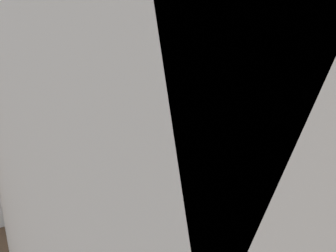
{
  "coord_description": "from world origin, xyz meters",
  "views": [
    {
      "loc": [
        -2.3,
        -2.06,
        2.03
      ],
      "look_at": [
        -0.48,
        1.1,
        1.04
      ],
      "focal_mm": 35.36,
      "sensor_mm": 36.0,
      "label": 1
    }
  ],
  "objects": [
    {
      "name": "ground_plane",
      "position": [
        0.0,
        0.0,
        0.0
      ],
      "size": [
        12.0,
        12.0,
        0.0
      ],
      "primitive_type": "plane",
      "color": "brown"
    },
    {
      "name": "wall_left_brick",
      "position": [
        -2.2,
        0.0,
        1.3
      ],
      "size": [
        0.1,
        4.0,
        2.6
      ],
      "primitive_type": "cube",
      "color": "silver",
      "rests_on": "ground"
    },
    {
      "name": "leaning_mirror",
      "position": [
        1.22,
        1.59,
        0.7
      ],
      "size": [
        0.44,
        0.03,
        1.4
      ],
      "color": "#C6B793",
      "rests_on": "ground"
    },
    {
      "name": "refrigerator",
      "position": [
        -0.17,
        1.31,
        0.83
      ],
      "size": [
        0.61,
        0.66,
        1.66
      ],
      "color": "#B7B7BC",
      "rests_on": "ground"
    },
    {
      "name": "wall_back_white",
      "position": [
        0.0,
        1.7,
        1.3
      ],
      "size": [
        5.0,
        0.1,
        2.6
      ],
      "primitive_type": "cube",
      "color": "silver",
      "rests_on": "ground"
    },
    {
      "name": "spray_bottle",
      "position": [
        -1.37,
        1.33,
        0.85
      ],
      "size": [
        0.06,
        0.06,
        0.25
      ],
      "color": "green",
      "rests_on": "desk"
    },
    {
      "name": "microwave",
      "position": [
        -0.17,
        1.29,
        1.79
      ],
      "size": [
        0.46,
        0.35,
        0.26
      ],
      "color": "#B7B7BC",
      "rests_on": "refrigerator"
    },
    {
      "name": "coffee_mug",
      "position": [
        -1.34,
        1.48,
        0.8
      ],
      "size": [
        0.08,
        0.08,
        0.09
      ],
      "primitive_type": "cylinder",
      "color": "white",
      "rests_on": "desk"
    },
    {
      "name": "paper_towel_roll",
      "position": [
        -0.89,
        1.31,
        0.87
      ],
      "size": [
        0.11,
        0.11,
        0.24
      ],
      "primitive_type": "cylinder",
      "color": "white",
      "rests_on": "desk"
    },
    {
      "name": "desk",
      "position": [
        -1.21,
        1.33,
        0.52
      ],
      "size": [
        1.11,
        0.59,
        0.75
      ],
      "color": "beige",
      "rests_on": "ground"
    },
    {
      "name": "oven_range",
      "position": [
        0.49,
        1.33,
        0.47
      ],
      "size": [
        0.56,
        0.61,
        1.1
      ],
      "color": "black",
      "rests_on": "ground"
    },
    {
      "name": "desk_lamp",
      "position": [
        -1.53,
        1.41,
        0.99
      ],
      "size": [
        0.14,
        0.12,
        0.35
      ],
      "color": "black",
      "rests_on": "desk"
    }
  ]
}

